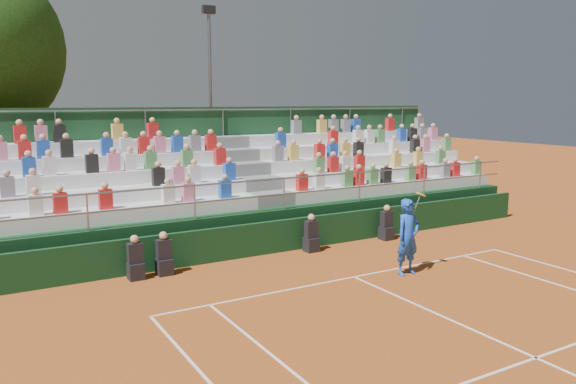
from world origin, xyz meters
TOP-DOWN VIEW (x-y plane):
  - ground at (0.00, 0.00)m, footprint 90.00×90.00m
  - courtside_wall at (0.00, 3.20)m, footprint 20.00×0.15m
  - line_officials at (-1.39, 2.75)m, footprint 8.85×0.40m
  - grandstand at (0.01, 6.44)m, footprint 20.00×5.20m
  - tennis_player at (1.40, -0.49)m, footprint 0.92×0.55m
  - floodlight_mast at (1.43, 13.12)m, footprint 0.60×0.25m

SIDE VIEW (x-z plane):
  - ground at x=0.00m, z-range 0.00..0.00m
  - line_officials at x=-1.39m, z-range -0.12..1.07m
  - courtside_wall at x=0.00m, z-range 0.00..1.00m
  - tennis_player at x=1.40m, z-range -0.08..2.14m
  - grandstand at x=0.01m, z-range -1.12..3.28m
  - floodlight_mast at x=1.43m, z-range 0.69..9.57m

